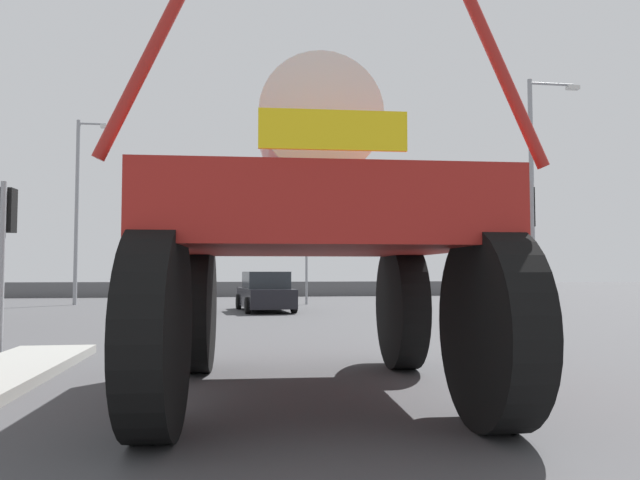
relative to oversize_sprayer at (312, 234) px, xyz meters
The scene contains 10 objects.
ground_plane 10.11m from the oversize_sprayer, 87.79° to the left, with size 120.00×120.00×0.00m, color #424244.
oversize_sprayer is the anchor object (origin of this frame).
sedan_ahead 15.59m from the oversize_sprayer, 89.34° to the left, with size 2.25×4.27×1.52m.
traffic_signal_near_left 6.91m from the oversize_sprayer, 139.35° to the left, with size 0.24×0.54×3.20m.
traffic_signal_near_right 6.91m from the oversize_sprayer, 40.67° to the left, with size 0.24×0.54×3.42m.
traffic_signal_far_left 20.30m from the oversize_sprayer, 100.63° to the left, with size 0.24×0.55×3.24m.
traffic_signal_far_right 20.08m from the oversize_sprayer, 83.46° to the left, with size 0.24×0.55×3.65m.
streetlight_far_left 22.68m from the oversize_sprayer, 111.16° to the left, with size 1.58×0.24×8.55m.
streetlight_far_right 18.25m from the oversize_sprayer, 53.22° to the left, with size 2.19×0.24×9.19m.
roadside_barrier 28.92m from the oversize_sprayer, 89.24° to the left, with size 32.16×0.24×0.90m, color #59595B.
Camera 1 is at (-1.32, 0.82, 1.53)m, focal length 33.05 mm.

